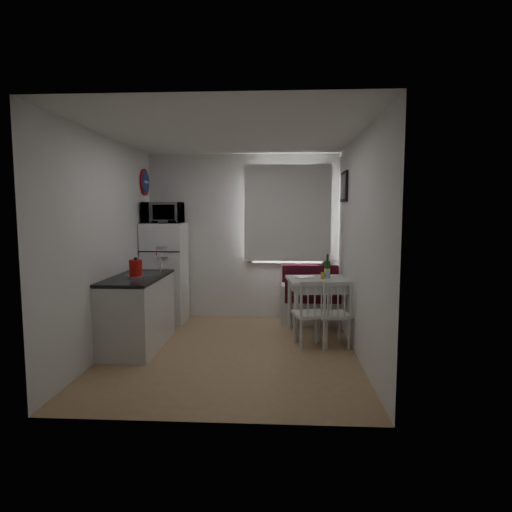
{
  "coord_description": "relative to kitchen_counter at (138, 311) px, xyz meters",
  "views": [
    {
      "loc": [
        0.58,
        -5.03,
        1.71
      ],
      "look_at": [
        0.27,
        0.5,
        1.13
      ],
      "focal_mm": 30.0,
      "sensor_mm": 36.0,
      "label": 1
    }
  ],
  "objects": [
    {
      "name": "wall_front",
      "position": [
        1.2,
        -1.91,
        0.84
      ],
      "size": [
        3.0,
        0.02,
        2.6
      ],
      "primitive_type": "cube",
      "color": "white",
      "rests_on": "floor"
    },
    {
      "name": "drinking_glass_orange",
      "position": [
        2.37,
        0.66,
        0.37
      ],
      "size": [
        0.06,
        0.06,
        0.09
      ],
      "primitive_type": "cylinder",
      "color": "gold",
      "rests_on": "dining_table"
    },
    {
      "name": "picture_frame",
      "position": [
        2.67,
        0.94,
        1.59
      ],
      "size": [
        0.04,
        0.52,
        0.42
      ],
      "primitive_type": "cube",
      "color": "black",
      "rests_on": "wall_right"
    },
    {
      "name": "chair_right",
      "position": [
        2.45,
        0.05,
        0.07
      ],
      "size": [
        0.49,
        0.47,
        0.46
      ],
      "rotation": [
        0.0,
        0.0,
        0.25
      ],
      "color": "silver",
      "rests_on": "floor"
    },
    {
      "name": "ceiling",
      "position": [
        1.2,
        -0.16,
        2.14
      ],
      "size": [
        3.0,
        3.5,
        0.02
      ],
      "primitive_type": "cube",
      "color": "white",
      "rests_on": "wall_back"
    },
    {
      "name": "curtain",
      "position": [
        1.9,
        1.49,
        1.22
      ],
      "size": [
        1.35,
        0.02,
        1.5
      ],
      "primitive_type": "cube",
      "color": "white",
      "rests_on": "wall_back"
    },
    {
      "name": "fridge",
      "position": [
        0.02,
        1.24,
        0.31
      ],
      "size": [
        0.61,
        0.61,
        1.53
      ],
      "primitive_type": "cube",
      "color": "white",
      "rests_on": "floor"
    },
    {
      "name": "plate",
      "position": [
        2.12,
        0.73,
        0.34
      ],
      "size": [
        0.25,
        0.25,
        0.02
      ],
      "primitive_type": "cylinder",
      "color": "white",
      "rests_on": "dining_table"
    },
    {
      "name": "wall_right",
      "position": [
        2.7,
        -0.16,
        0.84
      ],
      "size": [
        0.02,
        3.5,
        2.6
      ],
      "primitive_type": "cube",
      "color": "white",
      "rests_on": "floor"
    },
    {
      "name": "bench",
      "position": [
        2.4,
        1.35,
        -0.17
      ],
      "size": [
        1.21,
        0.47,
        0.87
      ],
      "color": "silver",
      "rests_on": "floor"
    },
    {
      "name": "wall_left",
      "position": [
        -0.3,
        -0.16,
        0.84
      ],
      "size": [
        0.02,
        3.5,
        2.6
      ],
      "primitive_type": "cube",
      "color": "white",
      "rests_on": "floor"
    },
    {
      "name": "window",
      "position": [
        1.9,
        1.56,
        1.17
      ],
      "size": [
        1.22,
        0.06,
        1.47
      ],
      "primitive_type": "cube",
      "color": "silver",
      "rests_on": "wall_back"
    },
    {
      "name": "wine_bottle",
      "position": [
        2.45,
        0.81,
        0.49
      ],
      "size": [
        0.08,
        0.08,
        0.33
      ],
      "primitive_type": null,
      "color": "#143E17",
      "rests_on": "dining_table"
    },
    {
      "name": "wall_sign",
      "position": [
        -0.27,
        1.29,
        1.69
      ],
      "size": [
        0.03,
        0.4,
        0.4
      ],
      "primitive_type": "cylinder",
      "rotation": [
        0.0,
        1.57,
        0.0
      ],
      "color": "navy",
      "rests_on": "wall_left"
    },
    {
      "name": "floor",
      "position": [
        1.2,
        -0.16,
        -0.46
      ],
      "size": [
        3.0,
        3.5,
        0.02
      ],
      "primitive_type": "cube",
      "color": "tan",
      "rests_on": "ground"
    },
    {
      "name": "drinking_glass_blue",
      "position": [
        2.45,
        0.76,
        0.38
      ],
      "size": [
        0.06,
        0.06,
        0.1
      ],
      "primitive_type": "cylinder",
      "color": "#6FA4BD",
      "rests_on": "dining_table"
    },
    {
      "name": "dining_table",
      "position": [
        2.42,
        0.71,
        0.24
      ],
      "size": [
        1.12,
        0.84,
        0.78
      ],
      "rotation": [
        0.0,
        0.0,
        0.12
      ],
      "color": "silver",
      "rests_on": "floor"
    },
    {
      "name": "kitchen_counter",
      "position": [
        0.0,
        0.0,
        0.0
      ],
      "size": [
        0.62,
        1.32,
        1.16
      ],
      "color": "silver",
      "rests_on": "floor"
    },
    {
      "name": "kettle",
      "position": [
        0.05,
        -0.18,
        0.57
      ],
      "size": [
        0.19,
        0.19,
        0.25
      ],
      "primitive_type": "cylinder",
      "color": "red",
      "rests_on": "kitchen_counter"
    },
    {
      "name": "chair_left",
      "position": [
        2.17,
        0.05,
        0.08
      ],
      "size": [
        0.48,
        0.47,
        0.46
      ],
      "rotation": [
        0.0,
        0.0,
        0.23
      ],
      "color": "silver",
      "rests_on": "floor"
    },
    {
      "name": "microwave",
      "position": [
        0.02,
        1.19,
        1.23
      ],
      "size": [
        0.57,
        0.39,
        0.31
      ],
      "primitive_type": "imported",
      "color": "white",
      "rests_on": "fridge"
    },
    {
      "name": "wall_back",
      "position": [
        1.2,
        1.59,
        0.84
      ],
      "size": [
        3.0,
        0.02,
        2.6
      ],
      "primitive_type": "cube",
      "color": "white",
      "rests_on": "floor"
    }
  ]
}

